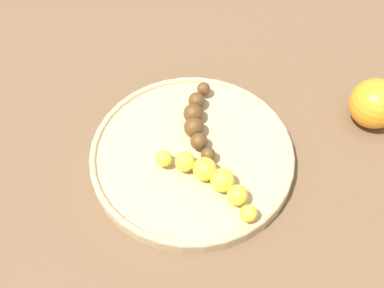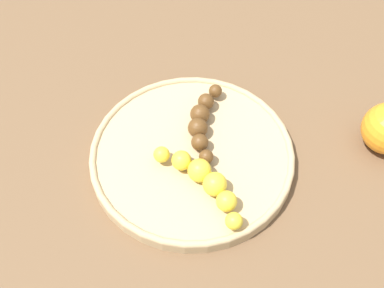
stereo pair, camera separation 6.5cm
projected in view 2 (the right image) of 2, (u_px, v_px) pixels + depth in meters
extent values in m
plane|color=brown|center=(192.00, 159.00, 0.68)|extent=(2.40, 2.40, 0.00)
cylinder|color=tan|center=(192.00, 156.00, 0.67)|extent=(0.29, 0.29, 0.02)
torus|color=tan|center=(192.00, 152.00, 0.67)|extent=(0.29, 0.29, 0.01)
sphere|color=#593819|center=(215.00, 91.00, 0.72)|extent=(0.02, 0.02, 0.02)
sphere|color=#593819|center=(206.00, 102.00, 0.70)|extent=(0.02, 0.02, 0.02)
sphere|color=#593819|center=(200.00, 114.00, 0.69)|extent=(0.03, 0.03, 0.03)
sphere|color=#593819|center=(198.00, 128.00, 0.67)|extent=(0.03, 0.03, 0.03)
sphere|color=#593819|center=(200.00, 142.00, 0.66)|extent=(0.02, 0.02, 0.02)
sphere|color=#593819|center=(206.00, 157.00, 0.64)|extent=(0.02, 0.02, 0.02)
sphere|color=yellow|center=(234.00, 221.00, 0.58)|extent=(0.02, 0.02, 0.02)
sphere|color=yellow|center=(227.00, 201.00, 0.60)|extent=(0.03, 0.03, 0.03)
sphere|color=yellow|center=(215.00, 184.00, 0.62)|extent=(0.03, 0.03, 0.03)
sphere|color=yellow|center=(199.00, 170.00, 0.63)|extent=(0.03, 0.03, 0.03)
sphere|color=yellow|center=(181.00, 160.00, 0.64)|extent=(0.03, 0.03, 0.03)
sphere|color=yellow|center=(162.00, 155.00, 0.64)|extent=(0.02, 0.02, 0.02)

